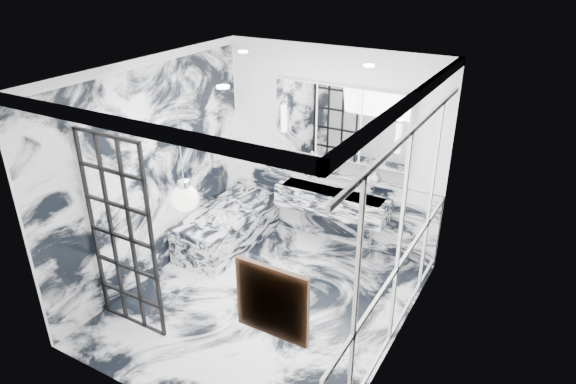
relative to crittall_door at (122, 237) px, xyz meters
The scene contains 25 objects.
floor 1.90m from the crittall_door, 43.73° to the left, with size 3.60×3.60×0.00m, color white.
ceiling 2.25m from the crittall_door, 43.73° to the left, with size 3.60×3.60×0.00m, color white.
wall_back 3.07m from the crittall_door, 68.91° to the left, with size 3.60×3.60×0.00m, color white.
wall_front 1.36m from the crittall_door, 34.20° to the right, with size 3.60×3.60×0.00m, color white.
wall_left 1.19m from the crittall_door, 115.41° to the left, with size 3.60×3.60×0.00m, color white.
wall_right 2.91m from the crittall_door, 21.30° to the left, with size 3.60×3.60×0.00m, color white.
marble_clad_back 3.09m from the crittall_door, 68.74° to the left, with size 3.18×0.05×1.05m, color white.
marble_clad_left 1.18m from the crittall_door, 114.74° to the left, with size 0.02×3.56×2.68m, color white.
panel_molding 2.88m from the crittall_door, 21.44° to the left, with size 0.03×3.40×2.30m, color white.
soap_bottle_a 3.23m from the crittall_door, 58.78° to the left, with size 0.08×0.08×0.20m, color #8C5919.
soap_bottle_b 3.25m from the crittall_door, 58.22° to the left, with size 0.08×0.08×0.18m, color #4C4C51.
soap_bottle_c 3.29m from the crittall_door, 57.11° to the left, with size 0.11×0.11×0.14m, color silver.
face_pot 3.00m from the crittall_door, 66.92° to the left, with size 0.14×0.14×0.14m, color white.
amber_bottle 3.30m from the crittall_door, 56.96° to the left, with size 0.04×0.04×0.10m, color #8C5919.
flower_vase 1.51m from the crittall_door, 79.62° to the left, with size 0.08×0.08×0.12m, color silver.
crittall_door is the anchor object (origin of this frame).
artwork 2.46m from the crittall_door, 17.10° to the right, with size 0.48×0.05×0.48m, color #B37412.
pendant_light 1.37m from the crittall_door, ahead, with size 0.24×0.24×0.24m, color white.
trough_sink 2.92m from the crittall_door, 64.39° to the left, with size 1.60×0.45×0.30m, color silver.
ledge 3.04m from the crittall_door, 65.73° to the left, with size 1.90×0.14×0.04m, color silver.
subway_tile 3.10m from the crittall_door, 66.20° to the left, with size 1.90×0.03×0.23m, color white.
mirror_cabinet 3.12m from the crittall_door, 65.77° to the left, with size 1.90×0.16×1.00m, color white.
sconce_left 2.79m from the crittall_door, 80.89° to the left, with size 0.07×0.07×0.40m, color white.
sconce_right 3.45m from the crittall_door, 52.34° to the left, with size 0.07×0.07×0.40m, color white.
bathtub 2.13m from the crittall_door, 92.21° to the left, with size 0.75×1.65×0.55m, color silver.
Camera 1 is at (2.75, -4.26, 3.91)m, focal length 32.00 mm.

